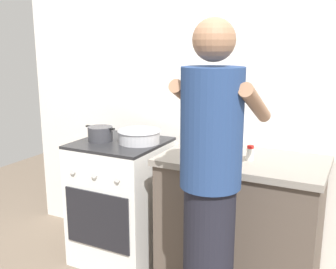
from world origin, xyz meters
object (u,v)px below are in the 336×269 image
object	(u,v)px
pot	(100,134)
spice_bottle	(250,153)
mixing_bowl	(139,136)
utensil_crock	(219,134)
stove_range	(122,200)
person	(210,193)

from	to	relation	value
pot	spice_bottle	size ratio (longest dim) A/B	2.64
mixing_bowl	utensil_crock	size ratio (longest dim) A/B	0.92
utensil_crock	spice_bottle	distance (m)	0.36
spice_bottle	stove_range	bearing A→B (deg)	177.98
pot	spice_bottle	distance (m)	1.10
stove_range	utensil_crock	bearing A→B (deg)	15.45
stove_range	person	bearing A→B (deg)	-31.28
stove_range	pot	world-z (taller)	pot
mixing_bowl	utensil_crock	distance (m)	0.56
stove_range	person	size ratio (longest dim) A/B	0.53
mixing_bowl	person	size ratio (longest dim) A/B	0.18
mixing_bowl	person	xyz separation A→B (m)	(0.76, -0.58, -0.09)
utensil_crock	spice_bottle	world-z (taller)	utensil_crock
person	utensil_crock	bearing A→B (deg)	106.60
person	pot	bearing A→B (deg)	154.03
mixing_bowl	person	bearing A→B (deg)	-37.49
utensil_crock	pot	bearing A→B (deg)	-164.47
stove_range	mixing_bowl	xyz separation A→B (m)	(0.14, 0.04, 0.50)
pot	person	size ratio (longest dim) A/B	0.14
pot	mixing_bowl	xyz separation A→B (m)	(0.28, 0.08, -0.00)
stove_range	person	distance (m)	1.13
pot	spice_bottle	xyz separation A→B (m)	(1.10, 0.01, -0.01)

